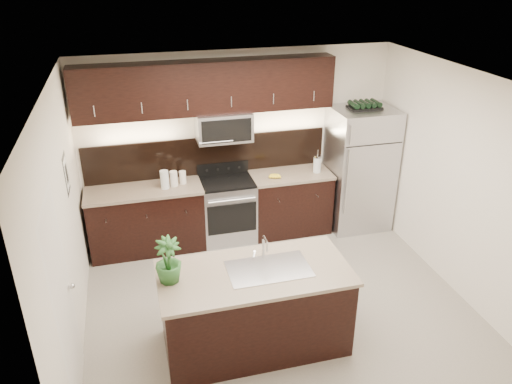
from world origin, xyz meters
TOP-DOWN VIEW (x-y plane):
  - ground at (0.00, 0.00)m, footprint 4.50×4.50m
  - room_walls at (-0.11, -0.04)m, footprint 4.52×4.02m
  - counter_run at (-0.46, 1.69)m, footprint 3.51×0.65m
  - upper_fixtures at (-0.43, 1.84)m, footprint 3.49×0.40m
  - island at (-0.44, -0.60)m, footprint 1.96×0.96m
  - sink_faucet at (-0.29, -0.59)m, footprint 0.84×0.50m
  - refrigerator at (1.77, 1.63)m, footprint 0.90×0.81m
  - wine_rack at (1.77, 1.63)m, footprint 0.46×0.28m
  - plant at (-1.29, -0.54)m, footprint 0.33×0.33m
  - canisters at (-1.02, 1.68)m, footprint 0.36×0.21m
  - french_press at (1.10, 1.64)m, footprint 0.12×0.12m
  - bananas at (0.39, 1.61)m, footprint 0.21×0.19m

SIDE VIEW (x-z plane):
  - ground at x=0.00m, z-range 0.00..0.00m
  - counter_run at x=-0.46m, z-range 0.00..0.94m
  - island at x=-0.44m, z-range 0.00..0.94m
  - refrigerator at x=1.77m, z-range 0.00..1.86m
  - sink_faucet at x=-0.29m, z-range 0.81..1.10m
  - bananas at x=0.39m, z-range 0.94..1.00m
  - canisters at x=-1.02m, z-range 0.93..1.18m
  - french_press at x=1.10m, z-range 0.90..1.24m
  - plant at x=-1.29m, z-range 0.94..1.41m
  - room_walls at x=-0.11m, z-range 0.34..3.05m
  - wine_rack at x=1.77m, z-range 1.85..1.96m
  - upper_fixtures at x=-0.43m, z-range 1.31..2.97m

